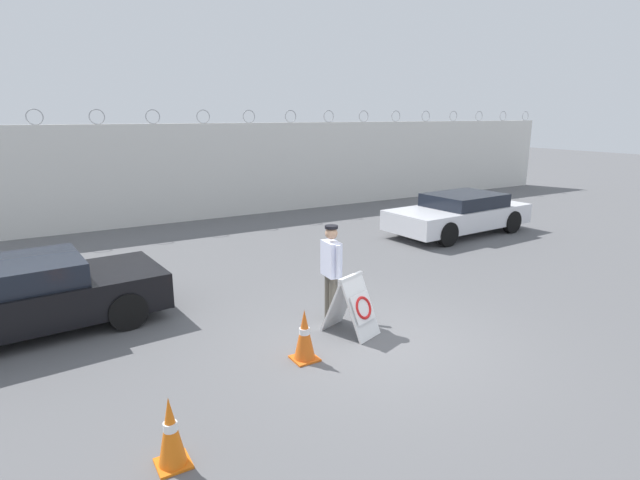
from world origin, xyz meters
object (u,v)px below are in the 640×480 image
Objects in this scene: parked_car_far_side at (459,213)px; barricade_sign at (353,305)px; traffic_cone_near at (305,335)px; parked_car_front_coupe at (29,295)px; security_guard at (331,268)px; traffic_cone_mid at (171,432)px.

barricade_sign is at bearing 28.65° from parked_car_far_side.
parked_car_far_side reaches higher than traffic_cone_near.
traffic_cone_near is at bearing 27.02° from parked_car_far_side.
security_guard is at bearing -29.32° from parked_car_front_coupe.
parked_car_front_coupe is at bearing 69.97° from security_guard.
barricade_sign is at bearing -176.05° from security_guard.
parked_car_far_side is (10.48, 6.13, 0.24)m from traffic_cone_mid.
security_guard is at bearing 43.80° from traffic_cone_near.
traffic_cone_near is 2.69m from traffic_cone_mid.
parked_car_front_coupe is at bearing 128.47° from barricade_sign.
traffic_cone_near is (-1.17, -1.12, -0.56)m from security_guard.
barricade_sign is at bearing -36.17° from parked_car_front_coupe.
traffic_cone_near is 9.45m from parked_car_far_side.
traffic_cone_mid is at bearing 26.88° from parked_car_far_side.
security_guard is 7.89m from parked_car_far_side.
security_guard reaches higher than barricade_sign.
parked_car_front_coupe reaches higher than barricade_sign.
security_guard is 0.40× the size of parked_car_front_coupe.
security_guard is 4.32m from traffic_cone_mid.
security_guard is at bearing 24.30° from parked_car_far_side.
traffic_cone_mid is at bearing -80.43° from parked_car_front_coupe.
traffic_cone_near is at bearing 29.87° from traffic_cone_mid.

